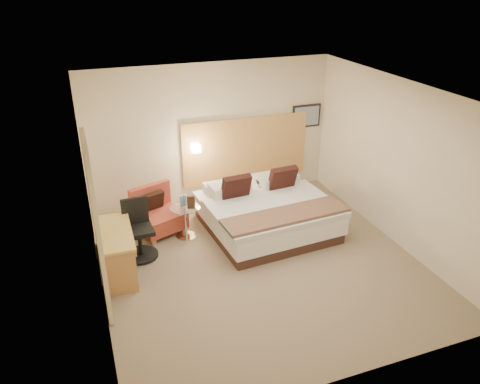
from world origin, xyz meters
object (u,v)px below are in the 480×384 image
object	(u,v)px
bed	(266,212)
lounge_chair	(158,214)
desk_chair	(139,234)
desk	(116,241)
side_table	(186,221)

from	to	relation	value
bed	lounge_chair	distance (m)	1.91
desk_chair	bed	bearing A→B (deg)	2.35
desk_chair	desk	bearing A→B (deg)	-134.67
bed	side_table	world-z (taller)	bed
desk	desk_chair	distance (m)	0.57
lounge_chair	bed	bearing A→B (deg)	-18.00
lounge_chair	side_table	bearing A→B (deg)	-42.19
side_table	bed	bearing A→B (deg)	-8.84
side_table	desk_chair	size ratio (longest dim) A/B	0.63
desk	desk_chair	xyz separation A→B (m)	(0.38, 0.38, -0.18)
lounge_chair	desk_chair	bearing A→B (deg)	-122.25
side_table	desk	world-z (taller)	desk
bed	side_table	xyz separation A→B (m)	(-1.40, 0.22, -0.01)
bed	side_table	size ratio (longest dim) A/B	3.66
lounge_chair	desk_chair	size ratio (longest dim) A/B	1.00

